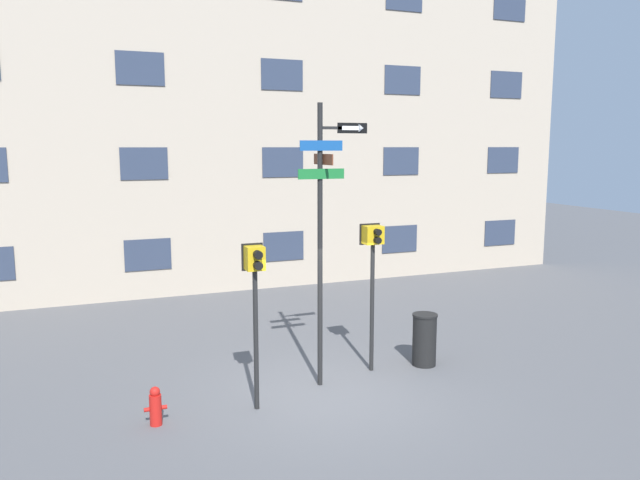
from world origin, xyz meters
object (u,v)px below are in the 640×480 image
Objects in this scene: pedestrian_signal_right at (373,257)px; fire_hydrant at (155,407)px; pedestrian_signal_left at (255,282)px; trash_bin at (424,339)px; street_sign_pole at (323,222)px.

fire_hydrant is at bearing -167.90° from pedestrian_signal_right.
pedestrian_signal_left reaches higher than trash_bin.
fire_hydrant is (-4.16, -0.89, -1.92)m from pedestrian_signal_right.
pedestrian_signal_left is at bearing -0.05° from fire_hydrant.
street_sign_pole is at bearing 10.75° from fire_hydrant.
fire_hydrant is at bearing -171.64° from trash_bin.
street_sign_pole reaches higher than pedestrian_signal_left.
pedestrian_signal_right reaches higher than trash_bin.
street_sign_pole is 1.83× the size of pedestrian_signal_left.
street_sign_pole is 1.77× the size of pedestrian_signal_right.
street_sign_pole reaches higher than trash_bin.
pedestrian_signal_left is 2.44m from fire_hydrant.
pedestrian_signal_left is 4.05m from trash_bin.
pedestrian_signal_right is 2.75× the size of trash_bin.
pedestrian_signal_right is at bearing 173.76° from trash_bin.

